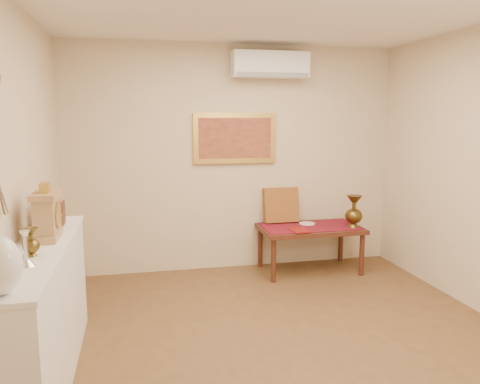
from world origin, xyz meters
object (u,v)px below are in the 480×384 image
object	(u,v)px
low_table	(310,232)
mantel_clock	(47,215)
display_ledge	(43,316)
wooden_chest	(53,212)
brass_urn_tall	(354,208)

from	to	relation	value
low_table	mantel_clock	bearing A→B (deg)	-147.82
display_ledge	low_table	bearing A→B (deg)	35.10
display_ledge	low_table	distance (m)	3.27
display_ledge	wooden_chest	xyz separation A→B (m)	(0.01, 0.61, 0.61)
brass_urn_tall	wooden_chest	bearing A→B (deg)	-160.47
mantel_clock	low_table	size ratio (longest dim) A/B	0.34
display_ledge	mantel_clock	distance (m)	0.70
wooden_chest	low_table	size ratio (longest dim) A/B	0.20
wooden_chest	low_table	distance (m)	3.02
display_ledge	mantel_clock	size ratio (longest dim) A/B	4.93
low_table	brass_urn_tall	bearing A→B (deg)	-17.52
wooden_chest	low_table	xyz separation A→B (m)	(2.67, 1.27, -0.62)
mantel_clock	brass_urn_tall	bearing A→B (deg)	25.76
brass_urn_tall	low_table	distance (m)	0.59
display_ledge	mantel_clock	bearing A→B (deg)	82.48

